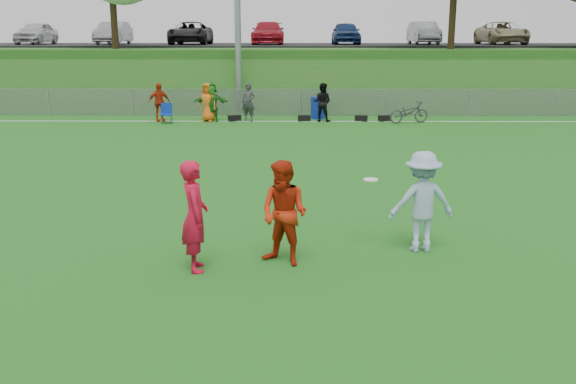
{
  "coord_description": "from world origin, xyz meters",
  "views": [
    {
      "loc": [
        -0.34,
        -10.48,
        3.84
      ],
      "look_at": [
        -0.44,
        0.5,
        1.1
      ],
      "focal_mm": 40.0,
      "sensor_mm": 36.0,
      "label": 1
    }
  ],
  "objects_px": {
    "player_blue": "(422,202)",
    "bicycle": "(409,112)",
    "player_red_center": "(284,213)",
    "frisbee": "(371,180)",
    "player_red_left": "(195,216)",
    "recycling_bin": "(318,108)"
  },
  "relations": [
    {
      "from": "frisbee",
      "to": "bicycle",
      "type": "relative_size",
      "value": 0.15
    },
    {
      "from": "player_red_left",
      "to": "player_red_center",
      "type": "bearing_deg",
      "value": -91.45
    },
    {
      "from": "player_red_left",
      "to": "recycling_bin",
      "type": "bearing_deg",
      "value": -20.8
    },
    {
      "from": "frisbee",
      "to": "player_red_center",
      "type": "bearing_deg",
      "value": -148.48
    },
    {
      "from": "player_red_center",
      "to": "frisbee",
      "type": "xyz_separation_m",
      "value": [
        1.55,
        0.95,
        0.36
      ]
    },
    {
      "from": "player_red_center",
      "to": "player_blue",
      "type": "bearing_deg",
      "value": 47.47
    },
    {
      "from": "bicycle",
      "to": "player_red_left",
      "type": "bearing_deg",
      "value": 143.41
    },
    {
      "from": "player_red_left",
      "to": "player_red_center",
      "type": "xyz_separation_m",
      "value": [
        1.46,
        0.29,
        -0.03
      ]
    },
    {
      "from": "recycling_bin",
      "to": "bicycle",
      "type": "bearing_deg",
      "value": -21.18
    },
    {
      "from": "player_red_left",
      "to": "bicycle",
      "type": "distance_m",
      "value": 19.11
    },
    {
      "from": "player_red_center",
      "to": "frisbee",
      "type": "height_order",
      "value": "player_red_center"
    },
    {
      "from": "player_red_center",
      "to": "bicycle",
      "type": "bearing_deg",
      "value": 104.75
    },
    {
      "from": "player_red_center",
      "to": "player_blue",
      "type": "xyz_separation_m",
      "value": [
        2.45,
        0.72,
        0.02
      ]
    },
    {
      "from": "player_red_left",
      "to": "bicycle",
      "type": "xyz_separation_m",
      "value": [
        6.63,
        17.92,
        -0.45
      ]
    },
    {
      "from": "player_red_left",
      "to": "frisbee",
      "type": "distance_m",
      "value": 3.28
    },
    {
      "from": "player_blue",
      "to": "bicycle",
      "type": "xyz_separation_m",
      "value": [
        2.73,
        16.91,
        -0.44
      ]
    },
    {
      "from": "player_blue",
      "to": "player_red_left",
      "type": "bearing_deg",
      "value": 6.74
    },
    {
      "from": "player_blue",
      "to": "frisbee",
      "type": "distance_m",
      "value": 0.99
    },
    {
      "from": "player_red_center",
      "to": "frisbee",
      "type": "bearing_deg",
      "value": 62.63
    },
    {
      "from": "player_red_left",
      "to": "frisbee",
      "type": "xyz_separation_m",
      "value": [
        3.01,
        1.24,
        0.33
      ]
    },
    {
      "from": "player_blue",
      "to": "bicycle",
      "type": "distance_m",
      "value": 17.13
    },
    {
      "from": "bicycle",
      "to": "player_blue",
      "type": "bearing_deg",
      "value": 154.57
    }
  ]
}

